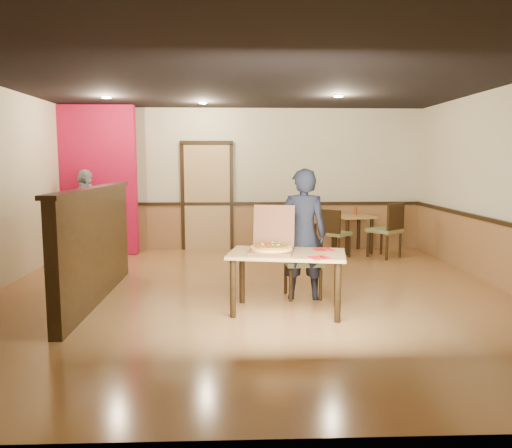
% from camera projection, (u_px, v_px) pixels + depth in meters
% --- Properties ---
extents(floor, '(7.00, 7.00, 0.00)m').
position_uv_depth(floor, '(253.00, 294.00, 6.66)').
color(floor, '#A97541').
rests_on(floor, ground).
extents(ceiling, '(7.00, 7.00, 0.00)m').
position_uv_depth(ceiling, '(253.00, 79.00, 6.30)').
color(ceiling, black).
rests_on(ceiling, wall_back).
extents(wall_back, '(7.00, 0.00, 7.00)m').
position_uv_depth(wall_back, '(247.00, 179.00, 9.95)').
color(wall_back, beige).
rests_on(wall_back, floor).
extents(wainscot_back, '(7.00, 0.04, 0.90)m').
position_uv_depth(wainscot_back, '(247.00, 227.00, 10.04)').
color(wainscot_back, olive).
rests_on(wainscot_back, floor).
extents(chair_rail_back, '(7.00, 0.06, 0.06)m').
position_uv_depth(chair_rail_back, '(247.00, 204.00, 9.96)').
color(chair_rail_back, black).
rests_on(chair_rail_back, wall_back).
extents(wainscot_right, '(0.04, 7.00, 0.90)m').
position_uv_depth(wainscot_right, '(509.00, 259.00, 6.73)').
color(wainscot_right, olive).
rests_on(wainscot_right, floor).
extents(chair_rail_right, '(0.06, 7.00, 0.06)m').
position_uv_depth(chair_rail_right, '(510.00, 225.00, 6.67)').
color(chair_rail_right, black).
rests_on(chair_rail_right, wall_right).
extents(back_door, '(0.90, 0.06, 2.10)m').
position_uv_depth(back_door, '(207.00, 197.00, 9.92)').
color(back_door, tan).
rests_on(back_door, wall_back).
extents(booth_partition, '(0.20, 3.10, 1.44)m').
position_uv_depth(booth_partition, '(95.00, 243.00, 6.29)').
color(booth_partition, black).
rests_on(booth_partition, floor).
extents(red_accent_panel, '(1.60, 0.20, 2.78)m').
position_uv_depth(red_accent_panel, '(93.00, 181.00, 9.34)').
color(red_accent_panel, '#B30C31').
rests_on(red_accent_panel, floor).
extents(spot_a, '(0.14, 0.14, 0.02)m').
position_uv_depth(spot_a, '(106.00, 97.00, 8.00)').
color(spot_a, beige).
rests_on(spot_a, ceiling).
extents(spot_b, '(0.14, 0.14, 0.02)m').
position_uv_depth(spot_b, '(203.00, 103.00, 8.75)').
color(spot_b, beige).
rests_on(spot_b, ceiling).
extents(spot_c, '(0.14, 0.14, 0.02)m').
position_uv_depth(spot_c, '(339.00, 96.00, 7.85)').
color(spot_c, beige).
rests_on(spot_c, ceiling).
extents(main_table, '(1.45, 0.99, 0.71)m').
position_uv_depth(main_table, '(287.00, 261.00, 5.80)').
color(main_table, tan).
rests_on(main_table, floor).
extents(diner_chair, '(0.50, 0.50, 0.94)m').
position_uv_depth(diner_chair, '(302.00, 257.00, 6.53)').
color(diner_chair, olive).
rests_on(diner_chair, floor).
extents(side_chair_left, '(0.63, 0.63, 0.90)m').
position_uv_depth(side_chair_left, '(334.00, 231.00, 9.08)').
color(side_chair_left, olive).
rests_on(side_chair_left, floor).
extents(side_chair_right, '(0.70, 0.70, 1.01)m').
position_uv_depth(side_chair_right, '(388.00, 228.00, 9.10)').
color(side_chair_right, olive).
rests_on(side_chair_right, floor).
extents(side_table, '(0.82, 0.82, 0.72)m').
position_uv_depth(side_table, '(353.00, 224.00, 9.69)').
color(side_table, tan).
rests_on(side_table, floor).
extents(diner, '(0.66, 0.47, 1.68)m').
position_uv_depth(diner, '(303.00, 234.00, 6.34)').
color(diner, black).
rests_on(diner, floor).
extents(passerby, '(0.42, 0.96, 1.62)m').
position_uv_depth(passerby, '(86.00, 214.00, 9.00)').
color(passerby, '#9C9DA4').
rests_on(passerby, floor).
extents(pizza_box, '(0.59, 0.66, 0.52)m').
position_uv_depth(pizza_box, '(272.00, 246.00, 5.81)').
color(pizza_box, brown).
rests_on(pizza_box, main_table).
extents(pizza, '(0.61, 0.61, 0.03)m').
position_uv_depth(pizza, '(271.00, 248.00, 5.76)').
color(pizza, '#F3B258').
rests_on(pizza, pizza_box).
extents(napkin_near, '(0.25, 0.25, 0.01)m').
position_uv_depth(napkin_near, '(320.00, 258.00, 5.46)').
color(napkin_near, red).
rests_on(napkin_near, main_table).
extents(napkin_far, '(0.25, 0.25, 0.01)m').
position_uv_depth(napkin_far, '(324.00, 250.00, 5.95)').
color(napkin_far, red).
rests_on(napkin_far, main_table).
extents(condiment, '(0.06, 0.06, 0.15)m').
position_uv_depth(condiment, '(355.00, 211.00, 9.73)').
color(condiment, brown).
rests_on(condiment, side_table).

